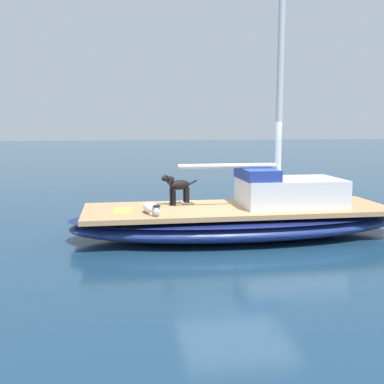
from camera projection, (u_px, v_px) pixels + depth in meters
ground_plane at (237, 236)px, 10.23m from camera, size 120.00×120.00×0.00m
sailboat_main at (237, 221)px, 10.18m from camera, size 2.57×7.25×0.66m
mast_main at (273, 64)px, 9.81m from camera, size 0.14×2.27×6.80m
cabin_house at (287, 190)px, 10.26m from camera, size 1.42×2.23×0.84m
dog_white at (151, 208)px, 9.37m from camera, size 0.94×0.39×0.22m
dog_black at (178, 186)px, 10.34m from camera, size 0.49×0.88×0.70m
deck_winch at (157, 211)px, 9.14m from camera, size 0.16×0.16×0.21m
coiled_rope at (188, 203)px, 10.53m from camera, size 0.32×0.32×0.04m
deck_towel at (122, 211)px, 9.59m from camera, size 0.59×0.41×0.03m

